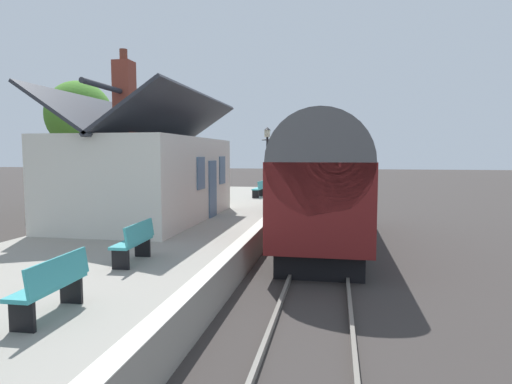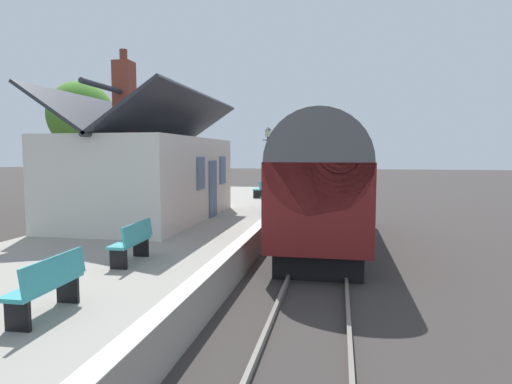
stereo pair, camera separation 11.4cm
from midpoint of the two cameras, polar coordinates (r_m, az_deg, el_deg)
ground_plane at (r=14.71m, az=5.47°, el=-7.54°), size 160.00×160.00×0.00m
platform at (r=15.59m, az=-10.24°, el=-5.28°), size 32.00×6.46×0.85m
platform_edge_coping at (r=14.71m, az=0.91°, el=-4.12°), size 32.00×0.36×0.02m
rail_near at (r=14.64m, az=11.85°, el=-7.40°), size 52.00×0.08×0.14m
rail_far at (r=14.68m, az=6.18°, el=-7.29°), size 52.00×0.08×0.14m
train at (r=15.62m, az=9.28°, el=1.39°), size 10.76×2.73×4.32m
station_building at (r=15.94m, az=-13.74°, el=2.14°), size 8.02×4.37×5.61m
bench_mid_platform at (r=9.73m, az=-15.63°, el=-6.24°), size 1.42×0.49×0.88m
bench_by_lamp at (r=7.02m, az=-25.33°, el=-10.92°), size 1.41×0.47×0.88m
bench_platform_end at (r=23.57m, az=0.68°, el=0.48°), size 1.42×0.49×0.88m
planter_edge_far at (r=21.24m, az=-6.49°, el=-0.42°), size 0.42×0.42×0.70m
planter_corner_building at (r=23.30m, az=-7.96°, el=0.26°), size 0.58×0.58×0.87m
lamp_post_platform at (r=19.97m, az=1.77°, el=5.49°), size 0.32×0.50×3.58m
tree_far_right at (r=26.42m, az=-21.93°, el=9.29°), size 4.03×3.49×7.24m
tree_far_left at (r=31.40m, az=-13.20°, el=8.70°), size 3.29×3.49×7.38m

